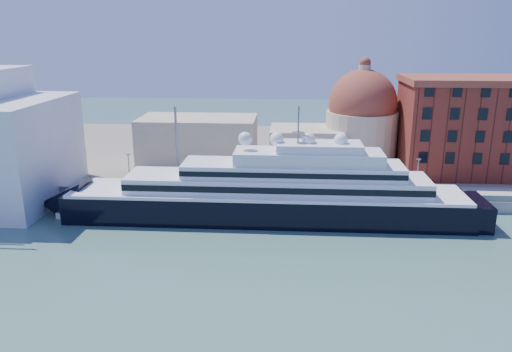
{
  "coord_description": "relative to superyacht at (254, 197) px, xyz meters",
  "views": [
    {
      "loc": [
        3.7,
        -68.63,
        35.74
      ],
      "look_at": [
        -2.15,
        18.0,
        10.25
      ],
      "focal_mm": 35.0,
      "sensor_mm": 36.0,
      "label": 1
    }
  ],
  "objects": [
    {
      "name": "ground",
      "position": [
        2.95,
        -23.0,
        -4.51
      ],
      "size": [
        400.0,
        400.0,
        0.0
      ],
      "primitive_type": "plane",
      "color": "#375F56",
      "rests_on": "ground"
    },
    {
      "name": "quay",
      "position": [
        2.95,
        11.0,
        -3.26
      ],
      "size": [
        180.0,
        10.0,
        2.5
      ],
      "primitive_type": "cube",
      "color": "gray",
      "rests_on": "ground"
    },
    {
      "name": "land",
      "position": [
        2.95,
        52.0,
        -3.51
      ],
      "size": [
        260.0,
        72.0,
        2.0
      ],
      "primitive_type": "cube",
      "color": "slate",
      "rests_on": "ground"
    },
    {
      "name": "quay_fence",
      "position": [
        2.95,
        6.5,
        -1.41
      ],
      "size": [
        180.0,
        0.1,
        1.2
      ],
      "primitive_type": "cube",
      "color": "slate",
      "rests_on": "quay"
    },
    {
      "name": "superyacht",
      "position": [
        0.0,
        0.0,
        0.0
      ],
      "size": [
        87.37,
        12.11,
        26.11
      ],
      "color": "black",
      "rests_on": "ground"
    },
    {
      "name": "service_barge",
      "position": [
        -33.25,
        -2.59,
        -3.84
      ],
      "size": [
        10.88,
        6.34,
        2.32
      ],
      "rotation": [
        0.0,
        0.0,
        -0.3
      ],
      "color": "white",
      "rests_on": "ground"
    },
    {
      "name": "warehouse",
      "position": [
        54.95,
        29.0,
        9.28
      ],
      "size": [
        43.0,
        19.0,
        23.25
      ],
      "color": "maroon",
      "rests_on": "land"
    },
    {
      "name": "church",
      "position": [
        9.34,
        34.72,
        6.4
      ],
      "size": [
        66.0,
        18.0,
        25.5
      ],
      "color": "beige",
      "rests_on": "land"
    },
    {
      "name": "lamp_posts",
      "position": [
        -9.72,
        9.27,
        5.33
      ],
      "size": [
        120.8,
        2.4,
        18.0
      ],
      "color": "slate",
      "rests_on": "quay"
    }
  ]
}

